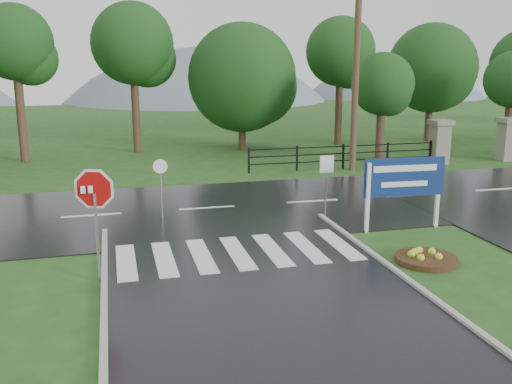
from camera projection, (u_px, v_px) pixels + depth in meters
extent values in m
plane|color=#224C19|center=(293.00, 339.00, 11.01)|extent=(120.00, 120.00, 0.00)
cube|color=black|center=(207.00, 209.00, 20.44)|extent=(90.00, 8.00, 0.04)
cube|color=silver|center=(126.00, 262.00, 14.98)|extent=(0.50, 2.80, 0.02)
cube|color=silver|center=(164.00, 259.00, 15.22)|extent=(0.50, 2.80, 0.02)
cube|color=silver|center=(201.00, 255.00, 15.47)|extent=(0.50, 2.80, 0.02)
cube|color=silver|center=(237.00, 252.00, 15.71)|extent=(0.50, 2.80, 0.02)
cube|color=silver|center=(272.00, 249.00, 15.95)|extent=(0.50, 2.80, 0.02)
cube|color=silver|center=(306.00, 247.00, 16.19)|extent=(0.50, 2.80, 0.02)
cube|color=silver|center=(339.00, 244.00, 16.43)|extent=(0.50, 2.80, 0.02)
cube|color=gray|center=(439.00, 144.00, 29.00)|extent=(0.80, 0.80, 2.00)
cube|color=#6B6659|center=(441.00, 122.00, 28.75)|extent=(1.00, 1.00, 0.24)
cube|color=gray|center=(507.00, 142.00, 29.97)|extent=(0.80, 0.80, 2.00)
cube|color=#6B6659|center=(509.00, 120.00, 29.71)|extent=(1.00, 1.00, 0.24)
cube|color=black|center=(343.00, 160.00, 27.87)|extent=(9.50, 0.05, 0.05)
cube|color=black|center=(343.00, 153.00, 27.79)|extent=(9.50, 0.05, 0.05)
cube|color=black|center=(344.00, 146.00, 27.71)|extent=(9.50, 0.05, 0.05)
cube|color=black|center=(249.00, 161.00, 26.68)|extent=(0.08, 0.08, 1.20)
cube|color=black|center=(430.00, 152.00, 28.97)|extent=(0.08, 0.08, 1.20)
sphere|color=slate|center=(200.00, 227.00, 78.19)|extent=(48.00, 48.00, 48.00)
sphere|color=slate|center=(388.00, 185.00, 83.96)|extent=(36.00, 36.00, 36.00)
cube|color=#939399|center=(97.00, 238.00, 13.59)|extent=(0.07, 0.07, 2.19)
cylinder|color=white|center=(94.00, 189.00, 13.32)|extent=(1.24, 0.46, 1.32)
cylinder|color=#B00C0D|center=(94.00, 189.00, 13.31)|extent=(1.09, 0.41, 1.15)
cube|color=silver|center=(368.00, 198.00, 17.47)|extent=(0.12, 0.12, 2.19)
cube|color=silver|center=(438.00, 194.00, 18.05)|extent=(0.12, 0.12, 2.19)
cube|color=navy|center=(404.00, 177.00, 17.62)|extent=(2.63, 0.20, 1.21)
cube|color=white|center=(406.00, 168.00, 17.53)|extent=(2.08, 0.12, 0.20)
cube|color=white|center=(405.00, 184.00, 17.64)|extent=(1.53, 0.09, 0.16)
cylinder|color=#332111|center=(426.00, 259.00, 15.11)|extent=(1.63, 1.63, 0.16)
cube|color=#939399|center=(326.00, 189.00, 19.13)|extent=(0.04, 0.04, 2.01)
cube|color=white|center=(327.00, 164.00, 18.92)|extent=(0.48, 0.05, 0.58)
cylinder|color=#939399|center=(161.00, 192.00, 18.94)|extent=(0.06, 0.06, 1.91)
cylinder|color=white|center=(160.00, 166.00, 18.72)|extent=(0.48, 0.04, 0.48)
cylinder|color=#473523|center=(356.00, 74.00, 26.51)|extent=(0.30, 0.30, 9.11)
cylinder|color=#3D2B1C|center=(380.00, 129.00, 29.64)|extent=(0.48, 0.48, 3.33)
sphere|color=#123B12|center=(382.00, 84.00, 29.11)|extent=(3.21, 3.21, 3.21)
cylinder|color=#3D2B1C|center=(508.00, 124.00, 31.49)|extent=(0.46, 0.46, 3.46)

